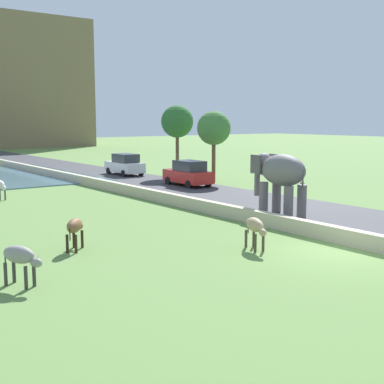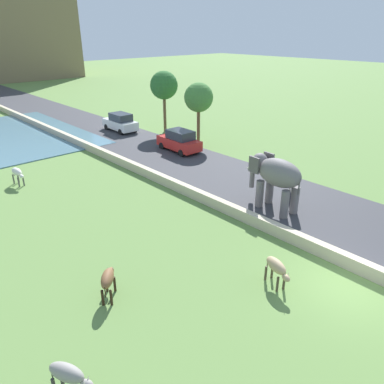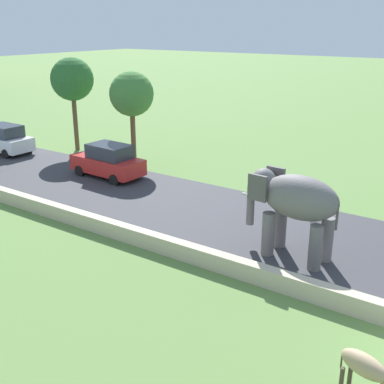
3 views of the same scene
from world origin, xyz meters
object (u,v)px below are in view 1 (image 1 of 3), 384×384
object	(u,v)px
cow_brown	(75,227)
elephant	(280,174)
car_red	(188,173)
cow_white	(0,185)
cow_tan	(255,227)
person_beside_elephant	(302,197)
cow_grey	(20,257)
car_white	(125,165)

from	to	relation	value
cow_brown	elephant	bearing A→B (deg)	1.63
car_red	elephant	bearing A→B (deg)	-105.08
cow_white	cow_tan	xyz separation A→B (m)	(3.73, -17.34, 0.00)
person_beside_elephant	cow_tan	xyz separation A→B (m)	(-6.67, -3.73, -0.04)
elephant	cow_white	xyz separation A→B (m)	(-9.21, 13.23, -1.20)
cow_grey	car_red	bearing A→B (deg)	41.57
elephant	car_red	distance (m)	12.08
person_beside_elephant	car_red	world-z (taller)	car_red
elephant	car_red	bearing A→B (deg)	74.92
car_red	cow_tan	bearing A→B (deg)	-118.71
cow_grey	cow_tan	xyz separation A→B (m)	(8.10, -0.91, 0.00)
elephant	person_beside_elephant	distance (m)	1.71
car_red	cow_tan	xyz separation A→B (m)	(-8.62, -15.73, -0.06)
car_white	cow_brown	world-z (taller)	car_white
elephant	person_beside_elephant	bearing A→B (deg)	-18.00
cow_grey	cow_tan	bearing A→B (deg)	-6.38
car_red	cow_tan	world-z (taller)	car_red
person_beside_elephant	cow_white	size ratio (longest dim) A/B	1.16
car_red	cow_grey	bearing A→B (deg)	-138.43
person_beside_elephant	car_white	xyz separation A→B (m)	(1.95, 20.87, 0.03)
person_beside_elephant	cow_brown	world-z (taller)	person_beside_elephant
elephant	cow_grey	world-z (taller)	elephant
elephant	car_white	xyz separation A→B (m)	(3.13, 20.49, -1.14)
person_beside_elephant	cow_brown	xyz separation A→B (m)	(-11.84, 0.08, -0.04)
elephant	cow_tan	bearing A→B (deg)	-143.14
elephant	cow_brown	bearing A→B (deg)	-178.37
cow_tan	elephant	bearing A→B (deg)	36.86
cow_white	car_red	bearing A→B (deg)	-7.45
person_beside_elephant	cow_white	distance (m)	17.13
person_beside_elephant	car_red	bearing A→B (deg)	80.80
cow_brown	cow_grey	bearing A→B (deg)	-135.23
elephant	car_red	world-z (taller)	elephant
person_beside_elephant	cow_grey	world-z (taller)	person_beside_elephant
cow_brown	cow_tan	xyz separation A→B (m)	(5.17, -3.81, 0.00)
cow_white	cow_tan	distance (m)	17.74
car_white	car_red	bearing A→B (deg)	-90.01
cow_grey	cow_white	bearing A→B (deg)	75.11
car_red	cow_brown	xyz separation A→B (m)	(-13.79, -11.92, -0.06)
cow_tan	person_beside_elephant	bearing A→B (deg)	29.18
person_beside_elephant	cow_grey	distance (m)	15.04
person_beside_elephant	cow_tan	distance (m)	7.64
car_white	cow_grey	world-z (taller)	car_white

